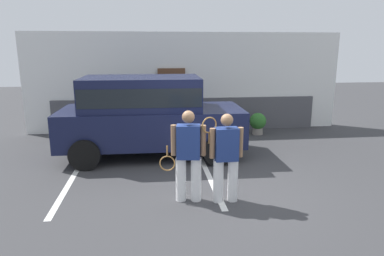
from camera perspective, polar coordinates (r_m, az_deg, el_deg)
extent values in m
plane|color=#38383A|center=(6.76, 4.01, -10.96)|extent=(40.00, 40.00, 0.00)
cube|color=silver|center=(8.23, -18.79, -7.14)|extent=(0.12, 4.40, 0.01)
cube|color=silver|center=(8.14, 2.22, -6.64)|extent=(0.12, 4.40, 0.01)
cube|color=white|center=(11.69, -0.96, 7.63)|extent=(10.51, 0.30, 3.25)
cube|color=#4C4C51|center=(11.64, -0.84, 2.25)|extent=(8.82, 0.10, 1.10)
cube|color=brown|center=(11.50, -3.38, 4.62)|extent=(0.90, 0.06, 2.10)
cube|color=#141938|center=(8.94, -6.57, 0.42)|extent=(4.63, 1.99, 0.90)
cube|color=#141938|center=(8.80, -8.35, 5.79)|extent=(2.93, 1.81, 0.80)
cube|color=black|center=(8.80, -8.35, 5.66)|extent=(2.87, 1.83, 0.44)
cylinder|color=black|center=(10.06, 2.41, -0.63)|extent=(0.72, 0.27, 0.72)
cylinder|color=black|center=(8.25, 4.28, -3.77)|extent=(0.72, 0.27, 0.72)
cylinder|color=black|center=(10.11, -15.27, -1.03)|extent=(0.72, 0.27, 0.72)
cylinder|color=black|center=(8.31, -17.34, -4.24)|extent=(0.72, 0.27, 0.72)
cylinder|color=white|center=(6.37, 0.68, -8.51)|extent=(0.19, 0.19, 0.82)
cylinder|color=white|center=(6.38, -1.85, -8.48)|extent=(0.19, 0.19, 0.82)
cube|color=navy|center=(6.14, -0.61, -2.29)|extent=(0.45, 0.32, 0.61)
sphere|color=#8C6647|center=(6.04, -0.62, 1.84)|extent=(0.23, 0.23, 0.23)
cylinder|color=#8C6647|center=(6.13, 1.84, -2.08)|extent=(0.10, 0.10, 0.56)
cylinder|color=#8C6647|center=(6.15, -3.04, -2.04)|extent=(0.10, 0.10, 0.56)
torus|color=olive|center=(6.35, -4.11, -5.86)|extent=(0.37, 0.08, 0.37)
cylinder|color=olive|center=(6.27, -4.14, -3.83)|extent=(0.03, 0.03, 0.20)
cylinder|color=white|center=(6.41, 6.76, -8.59)|extent=(0.19, 0.19, 0.79)
cylinder|color=white|center=(6.34, 4.37, -8.76)|extent=(0.19, 0.19, 0.79)
cube|color=navy|center=(6.15, 5.71, -2.67)|extent=(0.41, 0.26, 0.59)
sphere|color=#8C6647|center=(6.04, 5.81, 1.33)|extent=(0.22, 0.22, 0.22)
cylinder|color=#8C6647|center=(6.21, 7.99, -2.34)|extent=(0.10, 0.10, 0.54)
cylinder|color=#8C6647|center=(6.09, 3.40, -2.54)|extent=(0.10, 0.10, 0.54)
torus|color=olive|center=(6.05, 2.89, 0.49)|extent=(0.29, 0.12, 0.29)
cylinder|color=olive|center=(6.10, 2.86, -1.66)|extent=(0.03, 0.03, 0.20)
cylinder|color=gray|center=(11.42, 10.78, -0.50)|extent=(0.34, 0.34, 0.21)
sphere|color=#2D6B28|center=(11.34, 10.85, 1.13)|extent=(0.53, 0.53, 0.53)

